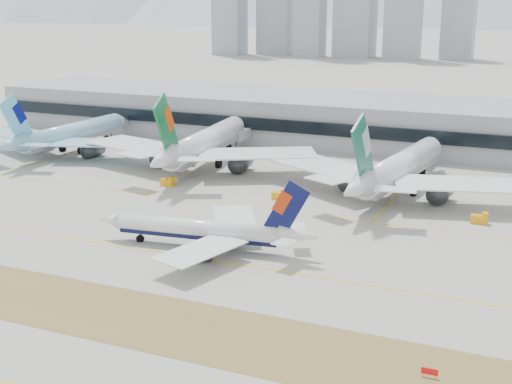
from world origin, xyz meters
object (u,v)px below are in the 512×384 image
at_px(terminal, 377,122).
at_px(widebody_korean, 68,135).
at_px(widebody_eva, 203,145).
at_px(taxiing_airliner, 206,231).
at_px(widebody_cathay, 397,169).

bearing_deg(terminal, widebody_korean, -148.45).
bearing_deg(widebody_korean, widebody_eva, -87.72).
bearing_deg(taxiing_airliner, widebody_korean, -44.31).
distance_m(widebody_korean, widebody_eva, 48.18).
xyz_separation_m(widebody_korean, widebody_cathay, (106.39, -7.05, 0.61)).
height_order(widebody_korean, widebody_eva, widebody_eva).
height_order(taxiing_airliner, widebody_cathay, widebody_cathay).
distance_m(widebody_korean, widebody_cathay, 106.63).
relative_size(widebody_korean, widebody_eva, 0.87).
bearing_deg(widebody_eva, widebody_korean, 83.40).
bearing_deg(terminal, widebody_cathay, -71.16).
relative_size(taxiing_airliner, widebody_cathay, 0.68).
xyz_separation_m(widebody_korean, widebody_eva, (48.17, -0.45, 0.91)).
distance_m(taxiing_airliner, widebody_eva, 69.44).
xyz_separation_m(taxiing_airliner, widebody_korean, (-80.86, 61.64, 2.14)).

